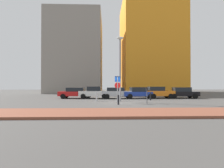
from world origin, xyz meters
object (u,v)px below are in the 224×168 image
(parked_car_black, at_px, (182,92))
(parking_sign_post, at_px, (117,86))
(parked_car_red, at_px, (76,93))
(parked_car_silver, at_px, (117,93))
(parked_car_white, at_px, (94,92))
(parked_car_orange, at_px, (158,92))
(traffic_bollard_near, at_px, (97,97))
(parking_meter, at_px, (147,93))
(street_lamp, at_px, (120,63))
(traffic_bollard_far, at_px, (118,100))
(parked_car_blue, at_px, (140,93))
(traffic_bollard_mid, at_px, (150,96))

(parked_car_black, height_order, parking_sign_post, parking_sign_post)
(parked_car_red, bearing_deg, parked_car_silver, -4.02)
(parked_car_white, bearing_deg, parking_sign_post, -65.15)
(parked_car_orange, relative_size, parked_car_black, 0.96)
(traffic_bollard_near, bearing_deg, parking_meter, -28.19)
(parked_car_silver, bearing_deg, street_lamp, -89.57)
(parking_sign_post, xyz_separation_m, traffic_bollard_far, (-0.05, -1.87, -1.22))
(parked_car_blue, relative_size, traffic_bollard_far, 5.38)
(parked_car_white, relative_size, parked_car_orange, 1.03)
(parked_car_white, xyz_separation_m, parking_sign_post, (2.69, -5.82, 0.87))
(parked_car_red, xyz_separation_m, parked_car_white, (2.46, -0.26, 0.04))
(traffic_bollard_near, distance_m, traffic_bollard_mid, 6.20)
(parked_car_orange, height_order, parking_meter, parked_car_orange)
(parked_car_blue, xyz_separation_m, parking_meter, (-0.62, -6.69, 0.19))
(parked_car_orange, height_order, parked_car_black, parked_car_orange)
(parking_sign_post, distance_m, traffic_bollard_mid, 4.88)
(parked_car_red, distance_m, parked_car_blue, 8.48)
(traffic_bollard_mid, bearing_deg, parking_meter, -109.47)
(parked_car_orange, distance_m, traffic_bollard_far, 9.65)
(parked_car_red, relative_size, parked_car_white, 1.13)
(parked_car_white, height_order, traffic_bollard_near, parked_car_white)
(parked_car_white, bearing_deg, traffic_bollard_far, -70.99)
(parked_car_silver, relative_size, traffic_bollard_mid, 4.74)
(traffic_bollard_mid, xyz_separation_m, traffic_bollard_far, (-4.01, -4.45, -0.02))
(street_lamp, bearing_deg, parking_meter, -45.19)
(parked_car_blue, bearing_deg, parking_meter, -95.29)
(parking_sign_post, relative_size, street_lamp, 0.38)
(parking_meter, bearing_deg, parked_car_orange, 65.22)
(parked_car_blue, distance_m, street_lamp, 6.22)
(parked_car_white, bearing_deg, traffic_bollard_near, -82.77)
(parked_car_silver, distance_m, parked_car_black, 8.73)
(parked_car_red, relative_size, parking_sign_post, 1.72)
(street_lamp, bearing_deg, traffic_bollard_near, 174.19)
(parked_car_blue, relative_size, parking_meter, 3.17)
(parked_car_black, distance_m, traffic_bollard_far, 11.86)
(parked_car_blue, height_order, parking_meter, parked_car_blue)
(parked_car_blue, bearing_deg, parked_car_red, 177.33)
(traffic_bollard_mid, height_order, traffic_bollard_far, traffic_bollard_mid)
(parked_car_silver, xyz_separation_m, street_lamp, (0.03, -4.35, 3.33))
(parked_car_silver, xyz_separation_m, parked_car_blue, (2.99, -0.01, -0.01))
(parking_sign_post, bearing_deg, parked_car_red, 130.28)
(parked_car_silver, bearing_deg, parked_car_blue, -0.19)
(parked_car_blue, distance_m, parking_sign_post, 6.64)
(parked_car_red, relative_size, parked_car_orange, 1.16)
(parked_car_silver, height_order, street_lamp, street_lamp)
(parked_car_silver, height_order, parked_car_blue, parked_car_blue)
(parking_meter, distance_m, street_lamp, 4.57)
(parked_car_silver, bearing_deg, parking_meter, -70.54)
(parking_meter, bearing_deg, parked_car_white, 128.35)
(parked_car_silver, height_order, traffic_bollard_near, parked_car_silver)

